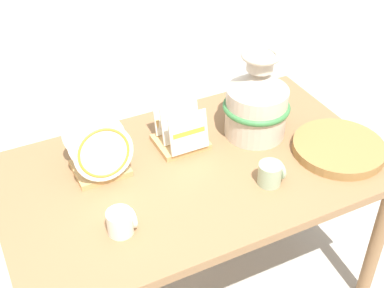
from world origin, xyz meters
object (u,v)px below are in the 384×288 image
at_px(dish_rack_square_plates, 180,134).
at_px(wicker_charger_stack, 339,148).
at_px(ceramic_vase, 257,100).
at_px(mug_cream_glaze, 121,222).
at_px(dish_rack_round_plates, 99,153).
at_px(mug_sage_glaze, 271,174).

xyz_separation_m(dish_rack_square_plates, wicker_charger_stack, (0.51, -0.31, -0.03)).
bearing_deg(ceramic_vase, wicker_charger_stack, -48.53).
bearing_deg(mug_cream_glaze, dish_rack_round_plates, 83.31).
height_order(ceramic_vase, wicker_charger_stack, ceramic_vase).
bearing_deg(mug_cream_glaze, ceramic_vase, 22.33).
relative_size(dish_rack_round_plates, mug_sage_glaze, 2.58).
distance_m(wicker_charger_stack, mug_sage_glaze, 0.33).
distance_m(wicker_charger_stack, mug_cream_glaze, 0.87).
bearing_deg(dish_rack_round_plates, wicker_charger_stack, -18.64).
relative_size(dish_rack_square_plates, mug_sage_glaze, 2.09).
xyz_separation_m(dish_rack_round_plates, mug_sage_glaze, (0.51, -0.32, -0.05)).
distance_m(dish_rack_square_plates, mug_sage_glaze, 0.39).
bearing_deg(dish_rack_square_plates, dish_rack_round_plates, -175.39).
height_order(ceramic_vase, dish_rack_square_plates, ceramic_vase).
relative_size(ceramic_vase, dish_rack_square_plates, 1.87).
relative_size(dish_rack_square_plates, wicker_charger_stack, 0.55).
height_order(dish_rack_round_plates, dish_rack_square_plates, dish_rack_round_plates).
xyz_separation_m(dish_rack_round_plates, dish_rack_square_plates, (0.33, 0.03, -0.04)).
distance_m(mug_cream_glaze, mug_sage_glaze, 0.55).
xyz_separation_m(dish_rack_square_plates, mug_sage_glaze, (0.18, -0.34, -0.01)).
distance_m(ceramic_vase, mug_sage_glaze, 0.32).
bearing_deg(dish_rack_round_plates, mug_cream_glaze, -96.69).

